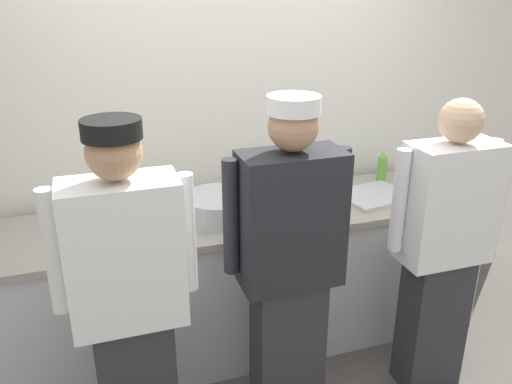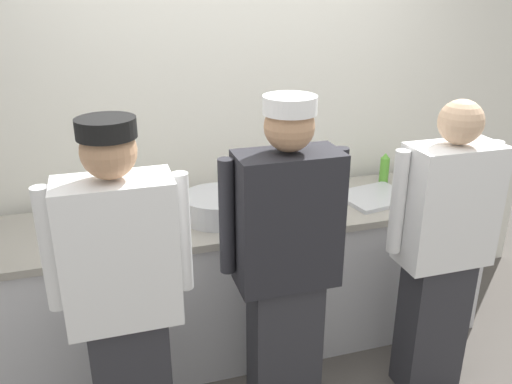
{
  "view_description": "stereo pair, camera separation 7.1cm",
  "coord_description": "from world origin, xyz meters",
  "px_view_note": "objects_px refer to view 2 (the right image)",
  "views": [
    {
      "loc": [
        -0.85,
        -2.29,
        2.11
      ],
      "look_at": [
        0.03,
        0.36,
        0.99
      ],
      "focal_mm": 37.27,
      "sensor_mm": 36.0,
      "label": 1
    },
    {
      "loc": [
        -0.78,
        -2.31,
        2.11
      ],
      "look_at": [
        0.03,
        0.36,
        0.99
      ],
      "focal_mm": 37.27,
      "sensor_mm": 36.0,
      "label": 2
    }
  ],
  "objects_px": {
    "plate_stack_front": "(100,219)",
    "chefs_knife": "(285,211)",
    "squeeze_bottle_spare": "(384,169)",
    "ramekin_yellow_sauce": "(57,223)",
    "chef_center": "(286,263)",
    "ramekin_green_sauce": "(299,196)",
    "squeeze_bottle_secondary": "(130,201)",
    "sheet_tray": "(375,197)",
    "deli_cup": "(428,178)",
    "squeeze_bottle_primary": "(127,225)",
    "chef_far_right": "(442,248)",
    "mixing_bowl_steel": "(218,206)",
    "chef_near_left": "(124,298)"
  },
  "relations": [
    {
      "from": "plate_stack_front",
      "to": "chefs_knife",
      "type": "height_order",
      "value": "plate_stack_front"
    },
    {
      "from": "squeeze_bottle_spare",
      "to": "ramekin_yellow_sauce",
      "type": "xyz_separation_m",
      "value": [
        -2.0,
        -0.08,
        -0.08
      ]
    },
    {
      "from": "chefs_knife",
      "to": "chef_center",
      "type": "bearing_deg",
      "value": -109.17
    },
    {
      "from": "plate_stack_front",
      "to": "squeeze_bottle_spare",
      "type": "bearing_deg",
      "value": 3.14
    },
    {
      "from": "ramekin_green_sauce",
      "to": "squeeze_bottle_secondary",
      "type": "bearing_deg",
      "value": 176.48
    },
    {
      "from": "chef_center",
      "to": "ramekin_green_sauce",
      "type": "height_order",
      "value": "chef_center"
    },
    {
      "from": "sheet_tray",
      "to": "deli_cup",
      "type": "height_order",
      "value": "deli_cup"
    },
    {
      "from": "sheet_tray",
      "to": "ramekin_yellow_sauce",
      "type": "relative_size",
      "value": 3.99
    },
    {
      "from": "ramekin_green_sauce",
      "to": "deli_cup",
      "type": "distance_m",
      "value": 0.88
    },
    {
      "from": "ramekin_green_sauce",
      "to": "squeeze_bottle_primary",
      "type": "bearing_deg",
      "value": -165.07
    },
    {
      "from": "chef_far_right",
      "to": "deli_cup",
      "type": "bearing_deg",
      "value": 61.77
    },
    {
      "from": "ramekin_green_sauce",
      "to": "chefs_knife",
      "type": "height_order",
      "value": "ramekin_green_sauce"
    },
    {
      "from": "sheet_tray",
      "to": "ramekin_green_sauce",
      "type": "xyz_separation_m",
      "value": [
        -0.44,
        0.13,
        0.01
      ]
    },
    {
      "from": "ramekin_green_sauce",
      "to": "mixing_bowl_steel",
      "type": "bearing_deg",
      "value": -167.03
    },
    {
      "from": "deli_cup",
      "to": "chef_near_left",
      "type": "bearing_deg",
      "value": -158.36
    },
    {
      "from": "chef_near_left",
      "to": "squeeze_bottle_primary",
      "type": "xyz_separation_m",
      "value": [
        0.06,
        0.52,
        0.1
      ]
    },
    {
      "from": "chef_center",
      "to": "ramekin_green_sauce",
      "type": "distance_m",
      "value": 0.81
    },
    {
      "from": "squeeze_bottle_primary",
      "to": "deli_cup",
      "type": "xyz_separation_m",
      "value": [
        1.91,
        0.26,
        -0.05
      ]
    },
    {
      "from": "mixing_bowl_steel",
      "to": "sheet_tray",
      "type": "height_order",
      "value": "mixing_bowl_steel"
    },
    {
      "from": "deli_cup",
      "to": "sheet_tray",
      "type": "bearing_deg",
      "value": -164.87
    },
    {
      "from": "squeeze_bottle_secondary",
      "to": "squeeze_bottle_spare",
      "type": "distance_m",
      "value": 1.61
    },
    {
      "from": "squeeze_bottle_secondary",
      "to": "ramekin_yellow_sauce",
      "type": "bearing_deg",
      "value": -172.23
    },
    {
      "from": "plate_stack_front",
      "to": "ramekin_green_sauce",
      "type": "relative_size",
      "value": 2.42
    },
    {
      "from": "chef_near_left",
      "to": "sheet_tray",
      "type": "relative_size",
      "value": 4.09
    },
    {
      "from": "chef_far_right",
      "to": "mixing_bowl_steel",
      "type": "height_order",
      "value": "chef_far_right"
    },
    {
      "from": "chef_far_right",
      "to": "squeeze_bottle_primary",
      "type": "xyz_separation_m",
      "value": [
        -1.52,
        0.47,
        0.13
      ]
    },
    {
      "from": "plate_stack_front",
      "to": "squeeze_bottle_secondary",
      "type": "relative_size",
      "value": 1.11
    },
    {
      "from": "chef_far_right",
      "to": "ramekin_yellow_sauce",
      "type": "distance_m",
      "value": 2.02
    },
    {
      "from": "chef_center",
      "to": "chef_far_right",
      "type": "relative_size",
      "value": 1.04
    },
    {
      "from": "mixing_bowl_steel",
      "to": "sheet_tray",
      "type": "relative_size",
      "value": 0.99
    },
    {
      "from": "deli_cup",
      "to": "chefs_knife",
      "type": "xyz_separation_m",
      "value": [
        -1.03,
        -0.15,
        -0.03
      ]
    },
    {
      "from": "chef_near_left",
      "to": "chefs_knife",
      "type": "relative_size",
      "value": 5.99
    },
    {
      "from": "sheet_tray",
      "to": "chef_near_left",
      "type": "bearing_deg",
      "value": -156.58
    },
    {
      "from": "squeeze_bottle_primary",
      "to": "chef_far_right",
      "type": "bearing_deg",
      "value": -17.2
    },
    {
      "from": "mixing_bowl_steel",
      "to": "deli_cup",
      "type": "bearing_deg",
      "value": 4.4
    },
    {
      "from": "squeeze_bottle_primary",
      "to": "ramekin_green_sauce",
      "type": "distance_m",
      "value": 1.07
    },
    {
      "from": "chef_far_right",
      "to": "squeeze_bottle_primary",
      "type": "bearing_deg",
      "value": 162.8
    },
    {
      "from": "chef_far_right",
      "to": "sheet_tray",
      "type": "height_order",
      "value": "chef_far_right"
    },
    {
      "from": "ramekin_green_sauce",
      "to": "deli_cup",
      "type": "height_order",
      "value": "deli_cup"
    },
    {
      "from": "plate_stack_front",
      "to": "squeeze_bottle_secondary",
      "type": "xyz_separation_m",
      "value": [
        0.17,
        0.07,
        0.06
      ]
    },
    {
      "from": "squeeze_bottle_secondary",
      "to": "ramekin_yellow_sauce",
      "type": "relative_size",
      "value": 1.75
    },
    {
      "from": "squeeze_bottle_primary",
      "to": "ramekin_green_sauce",
      "type": "height_order",
      "value": "squeeze_bottle_primary"
    },
    {
      "from": "mixing_bowl_steel",
      "to": "sheet_tray",
      "type": "distance_m",
      "value": 0.97
    },
    {
      "from": "chef_far_right",
      "to": "deli_cup",
      "type": "relative_size",
      "value": 17.87
    },
    {
      "from": "squeeze_bottle_primary",
      "to": "deli_cup",
      "type": "distance_m",
      "value": 1.93
    },
    {
      "from": "chef_near_left",
      "to": "chefs_knife",
      "type": "distance_m",
      "value": 1.13
    },
    {
      "from": "plate_stack_front",
      "to": "ramekin_green_sauce",
      "type": "xyz_separation_m",
      "value": [
        1.16,
        0.01,
        -0.0
      ]
    },
    {
      "from": "squeeze_bottle_spare",
      "to": "ramekin_yellow_sauce",
      "type": "bearing_deg",
      "value": -177.82
    },
    {
      "from": "mixing_bowl_steel",
      "to": "squeeze_bottle_secondary",
      "type": "relative_size",
      "value": 2.26
    },
    {
      "from": "chef_center",
      "to": "deli_cup",
      "type": "distance_m",
      "value": 1.43
    }
  ]
}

